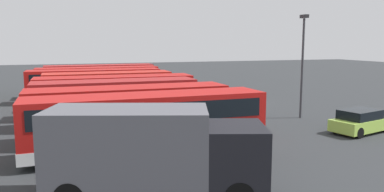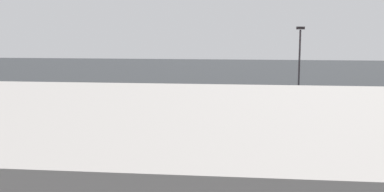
# 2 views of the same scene
# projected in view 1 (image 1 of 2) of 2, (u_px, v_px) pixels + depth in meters

# --- Properties ---
(ground_plane) EXTENTS (140.00, 140.00, 0.00)m
(ground_plane) POSITION_uv_depth(u_px,v_px,m) (236.00, 103.00, 33.95)
(ground_plane) COLOR #2D3033
(bus_single_deck_near_end) EXTENTS (2.75, 11.76, 2.95)m
(bus_single_deck_near_end) POSITION_uv_depth(u_px,v_px,m) (148.00, 121.00, 18.48)
(bus_single_deck_near_end) COLOR #B71411
(bus_single_deck_near_end) RESTS_ON ground
(bus_single_deck_second) EXTENTS (2.66, 11.28, 2.95)m
(bus_single_deck_second) POSITION_uv_depth(u_px,v_px,m) (130.00, 110.00, 21.52)
(bus_single_deck_second) COLOR #B71411
(bus_single_deck_second) RESTS_ON ground
(bus_single_deck_third) EXTENTS (2.66, 10.72, 2.95)m
(bus_single_deck_third) POSITION_uv_depth(u_px,v_px,m) (116.00, 100.00, 25.19)
(bus_single_deck_third) COLOR #A51919
(bus_single_deck_third) RESTS_ON ground
(bus_single_deck_fourth) EXTENTS (2.85, 11.59, 2.95)m
(bus_single_deck_fourth) POSITION_uv_depth(u_px,v_px,m) (116.00, 94.00, 28.29)
(bus_single_deck_fourth) COLOR #B71411
(bus_single_deck_fourth) RESTS_ON ground
(bus_single_deck_fifth) EXTENTS (2.64, 10.50, 2.95)m
(bus_single_deck_fifth) POSITION_uv_depth(u_px,v_px,m) (109.00, 88.00, 31.86)
(bus_single_deck_fifth) COLOR red
(bus_single_deck_fifth) RESTS_ON ground
(bus_single_deck_sixth) EXTENTS (2.85, 12.01, 2.95)m
(bus_single_deck_sixth) POSITION_uv_depth(u_px,v_px,m) (95.00, 84.00, 35.16)
(bus_single_deck_sixth) COLOR #B71411
(bus_single_deck_sixth) RESTS_ON ground
(bus_single_deck_seventh) EXTENTS (2.73, 12.04, 2.95)m
(bus_single_deck_seventh) POSITION_uv_depth(u_px,v_px,m) (98.00, 80.00, 38.37)
(bus_single_deck_seventh) COLOR #B71411
(bus_single_deck_seventh) RESTS_ON ground
(bus_single_deck_far_end) EXTENTS (2.81, 11.85, 2.95)m
(bus_single_deck_far_end) POSITION_uv_depth(u_px,v_px,m) (100.00, 77.00, 42.24)
(bus_single_deck_far_end) COLOR #A51919
(bus_single_deck_far_end) RESTS_ON ground
(box_truck_blue) EXTENTS (4.73, 7.91, 3.20)m
(box_truck_blue) POSITION_uv_depth(u_px,v_px,m) (152.00, 151.00, 13.17)
(box_truck_blue) COLOR #595960
(box_truck_blue) RESTS_ON ground
(car_hatchback_silver) EXTENTS (2.72, 4.35, 1.43)m
(car_hatchback_silver) POSITION_uv_depth(u_px,v_px,m) (361.00, 121.00, 22.90)
(car_hatchback_silver) COLOR #A5D14C
(car_hatchback_silver) RESTS_ON ground
(lamp_post_tall) EXTENTS (0.70, 0.30, 7.37)m
(lamp_post_tall) POSITION_uv_depth(u_px,v_px,m) (303.00, 58.00, 26.86)
(lamp_post_tall) COLOR #38383D
(lamp_post_tall) RESTS_ON ground
(waste_bin_yellow) EXTENTS (0.60, 0.60, 0.95)m
(waste_bin_yellow) POSITION_uv_depth(u_px,v_px,m) (206.00, 101.00, 32.25)
(waste_bin_yellow) COLOR yellow
(waste_bin_yellow) RESTS_ON ground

